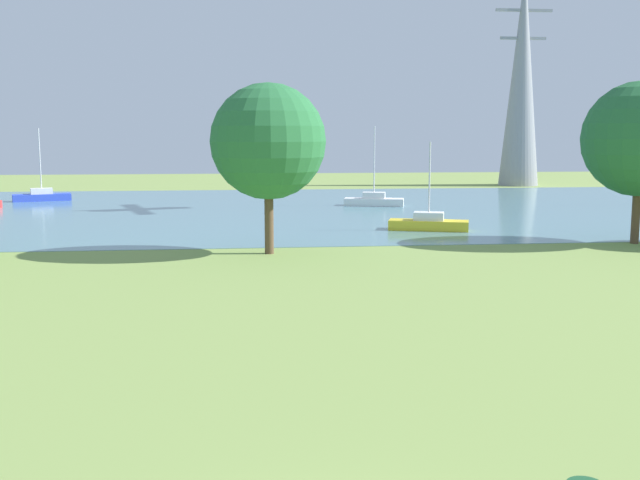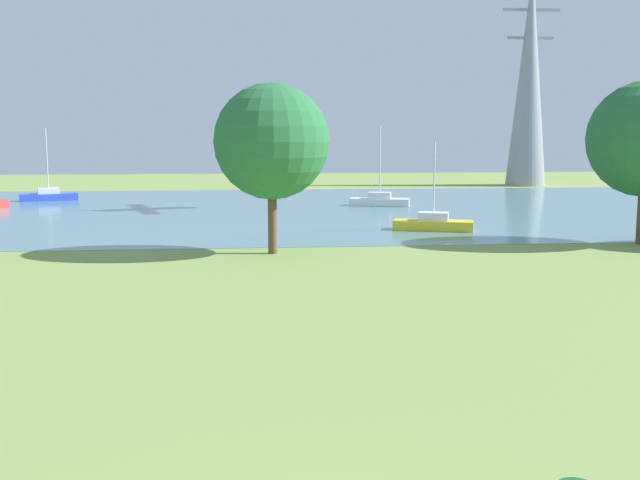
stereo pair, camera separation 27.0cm
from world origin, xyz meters
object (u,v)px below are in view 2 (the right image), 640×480
(sailboat_yellow, at_px, (433,223))
(tree_west_far, at_px, (272,142))
(sailboat_white, at_px, (380,200))
(sailboat_blue, at_px, (49,196))
(electricity_pylon, at_px, (529,77))

(sailboat_yellow, height_order, tree_west_far, tree_west_far)
(sailboat_yellow, bearing_deg, sailboat_white, 92.07)
(sailboat_white, distance_m, sailboat_yellow, 15.66)
(sailboat_yellow, height_order, sailboat_blue, sailboat_blue)
(sailboat_blue, relative_size, electricity_pylon, 0.26)
(sailboat_blue, bearing_deg, tree_west_far, -59.12)
(sailboat_white, bearing_deg, sailboat_blue, 165.04)
(sailboat_white, distance_m, sailboat_blue, 29.02)
(sailboat_blue, bearing_deg, electricity_pylon, 16.91)
(tree_west_far, height_order, electricity_pylon, electricity_pylon)
(sailboat_white, height_order, sailboat_blue, sailboat_white)
(sailboat_yellow, bearing_deg, electricity_pylon, 62.18)
(electricity_pylon, bearing_deg, sailboat_blue, -163.09)
(tree_west_far, bearing_deg, sailboat_yellow, 38.16)
(sailboat_white, xyz_separation_m, electricity_pylon, (20.58, 22.27, 11.58))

